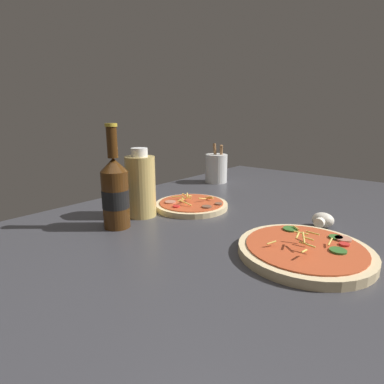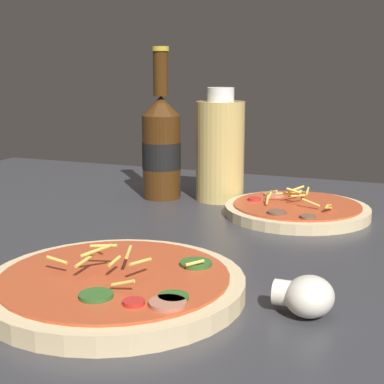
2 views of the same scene
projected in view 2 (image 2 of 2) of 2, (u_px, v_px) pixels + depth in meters
The scene contains 6 objects.
counter_slab at pixel (282, 248), 79.60cm from camera, with size 160.00×90.00×2.50cm.
pizza_near at pixel (115, 285), 59.99cm from camera, with size 26.70×26.70×5.32cm.
pizza_far at pixel (297, 210), 91.62cm from camera, with size 22.44×22.44×4.48cm.
beer_bottle at pixel (161, 145), 102.49cm from camera, with size 6.79×6.79×26.12cm.
oil_bottle at pixel (220, 149), 100.88cm from camera, with size 8.34×8.34×19.35cm.
mushroom_left at pixel (306, 296), 55.10cm from camera, with size 5.72×5.45×3.81cm.
Camera 2 is at (16.83, -75.27, 25.68)cm, focal length 55.00 mm.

